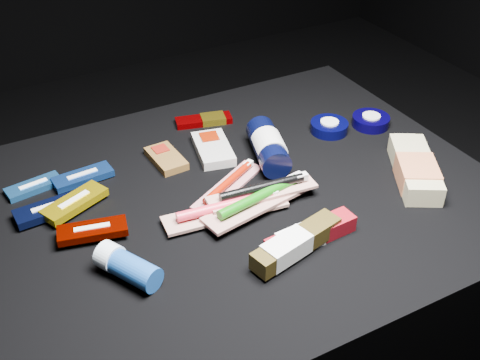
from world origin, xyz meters
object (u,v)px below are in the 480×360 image
lotion_bottle (268,146)px  bodywash_bottle (415,169)px  toothpaste_carton_red (307,236)px  deodorant_stick (127,266)px

lotion_bottle → bodywash_bottle: (0.22, -0.20, -0.01)m
lotion_bottle → toothpaste_carton_red: bearing=-89.5°
deodorant_stick → toothpaste_carton_red: size_ratio=0.69×
bodywash_bottle → deodorant_stick: (-0.59, 0.01, 0.00)m
bodywash_bottle → toothpaste_carton_red: (-0.29, -0.06, -0.00)m
deodorant_stick → toothpaste_carton_red: bearing=-40.6°
bodywash_bottle → deodorant_stick: bearing=-150.7°
deodorant_stick → lotion_bottle: bearing=-0.4°
lotion_bottle → deodorant_stick: size_ratio=1.65×
lotion_bottle → toothpaste_carton_red: size_ratio=1.14×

